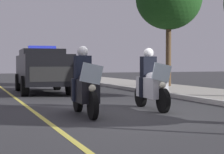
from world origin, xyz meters
name	(u,v)px	position (x,y,z in m)	size (l,w,h in m)	color
ground_plane	(124,113)	(0.00, 0.00, 0.00)	(80.00, 80.00, 0.00)	#333335
lane_stripe_center	(41,117)	(0.00, -2.18, 0.00)	(48.00, 0.12, 0.01)	#E0D14C
police_motorcycle_lead_left	(85,87)	(0.13, -1.12, 0.70)	(2.14, 0.59, 1.72)	black
police_motorcycle_lead_right	(151,84)	(-0.32, 0.94, 0.70)	(2.14, 0.59, 1.72)	black
police_suv	(42,68)	(-7.34, -0.78, 1.07)	(4.99, 2.26, 2.05)	black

